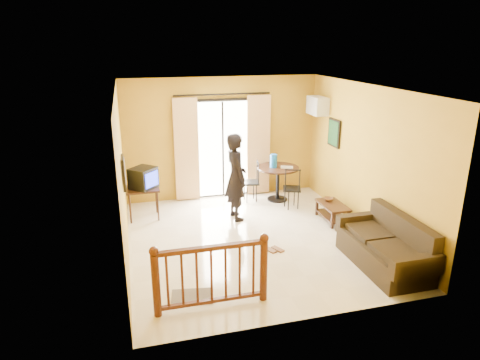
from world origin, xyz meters
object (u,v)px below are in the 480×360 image
object	(u,v)px
television	(143,178)
standing_person	(236,177)
sofa	(387,248)
coffee_table	(333,210)
dining_table	(278,174)

from	to	relation	value
television	standing_person	bearing A→B (deg)	-62.30
television	sofa	xyz separation A→B (m)	(3.72, -3.07, -0.56)
television	coffee_table	bearing A→B (deg)	-64.13
television	standing_person	size ratio (longest dim) A/B	0.36
coffee_table	standing_person	distance (m)	2.10
dining_table	standing_person	xyz separation A→B (m)	(-1.20, -0.79, 0.27)
dining_table	television	bearing A→B (deg)	-174.47
television	coffee_table	world-z (taller)	television
coffee_table	dining_table	bearing A→B (deg)	115.44
sofa	dining_table	bearing A→B (deg)	101.55
television	standing_person	world-z (taller)	standing_person
dining_table	sofa	distance (m)	3.45
television	standing_person	xyz separation A→B (m)	(1.83, -0.50, 0.03)
coffee_table	television	bearing A→B (deg)	162.84
sofa	standing_person	xyz separation A→B (m)	(-1.90, 2.57, 0.58)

